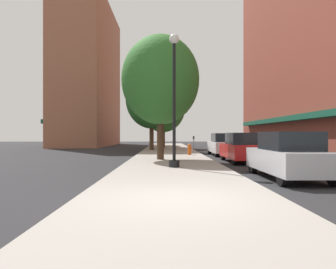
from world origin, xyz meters
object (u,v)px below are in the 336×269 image
fire_hydrant (190,149)px  car_white (223,145)px  lamppost (174,98)px  car_silver (288,156)px  tree_far (152,99)px  parking_meter_near (194,142)px  car_red (242,148)px  tree_near (163,107)px  tree_mid (160,80)px

fire_hydrant → car_white: (2.59, 0.92, 0.29)m
lamppost → car_silver: lamppost is taller
lamppost → tree_far: size_ratio=0.77×
lamppost → car_white: bearing=67.2°
parking_meter_near → car_red: size_ratio=0.30×
car_silver → car_red: bearing=91.6°
lamppost → tree_near: (-0.62, 21.15, 1.46)m
fire_hydrant → car_red: bearing=-61.7°
tree_near → tree_mid: size_ratio=1.03×
parking_meter_near → car_red: (1.95, -8.53, -0.14)m
parking_meter_near → tree_near: size_ratio=0.18×
lamppost → tree_mid: 4.63m
tree_mid → tree_far: 11.54m
car_white → tree_mid: bearing=-134.5°
parking_meter_near → car_red: car_red is taller
tree_near → car_red: (4.55, -17.52, -3.85)m
parking_meter_near → car_silver: 15.16m
tree_near → tree_far: size_ratio=0.97×
tree_mid → car_silver: (4.60, -7.19, -3.93)m
parking_meter_near → tree_far: (-3.67, 3.65, 3.99)m
parking_meter_near → lamppost: bearing=-99.2°
fire_hydrant → tree_mid: (-2.02, -4.11, 4.22)m
tree_near → car_white: size_ratio=1.72×
lamppost → parking_meter_near: lamppost is taller
lamppost → tree_near: size_ratio=0.80×
tree_mid → car_white: bearing=47.6°
car_white → car_silver: bearing=-92.0°
tree_near → car_red: bearing=-75.4°
tree_mid → car_silver: 9.40m
fire_hydrant → tree_far: (-3.03, 7.38, 4.42)m
parking_meter_near → tree_mid: bearing=-108.7°
car_red → lamppost: bearing=-136.3°
lamppost → tree_near: tree_near is taller
lamppost → car_white: 10.42m
tree_near → tree_mid: 16.83m
tree_far → car_red: (5.62, -12.19, -4.13)m
car_white → parking_meter_near: bearing=122.8°
tree_mid → car_silver: tree_mid is taller
parking_meter_near → car_silver: bearing=-82.6°
tree_mid → car_red: (4.60, -0.69, -3.93)m
lamppost → tree_mid: size_ratio=0.82×
lamppost → car_silver: (3.93, -2.88, -2.39)m
tree_mid → tree_far: bearing=95.1°
tree_far → car_white: bearing=-49.0°
lamppost → tree_far: (-1.69, 15.81, 1.74)m
fire_hydrant → car_white: 2.76m
lamppost → car_white: lamppost is taller
fire_hydrant → car_red: (2.59, -4.80, 0.29)m
tree_mid → tree_far: tree_far is taller
tree_near → car_white: tree_near is taller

